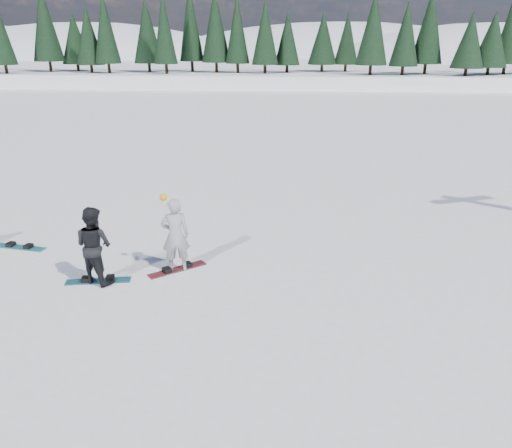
% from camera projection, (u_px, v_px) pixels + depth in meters
% --- Properties ---
extents(ground, '(420.00, 420.00, 0.00)m').
position_uv_depth(ground, '(131.00, 295.00, 11.15)').
color(ground, white).
rests_on(ground, ground).
extents(alpine_backdrop, '(412.50, 227.00, 53.20)m').
position_uv_depth(alpine_backdrop, '(255.00, 93.00, 193.71)').
color(alpine_backdrop, white).
rests_on(alpine_backdrop, ground).
extents(snowboarder_woman, '(0.77, 0.60, 2.01)m').
position_uv_depth(snowboarder_woman, '(175.00, 235.00, 12.03)').
color(snowboarder_woman, '#A4A4AA').
rests_on(snowboarder_woman, ground).
extents(snowboarder_man, '(1.10, 0.99, 1.85)m').
position_uv_depth(snowboarder_man, '(94.00, 245.00, 11.44)').
color(snowboarder_man, black).
rests_on(snowboarder_man, ground).
extents(snowboard_woman, '(1.34, 1.16, 0.03)m').
position_uv_depth(snowboard_woman, '(177.00, 269.00, 12.35)').
color(snowboard_woman, maroon).
rests_on(snowboard_woman, ground).
extents(snowboard_man, '(1.53, 0.55, 0.03)m').
position_uv_depth(snowboard_man, '(98.00, 281.00, 11.76)').
color(snowboard_man, '#166E7C').
rests_on(snowboard_man, ground).
extents(snowboard_loose_c, '(1.53, 0.53, 0.03)m').
position_uv_depth(snowboard_loose_c, '(20.00, 247.00, 13.66)').
color(snowboard_loose_c, teal).
rests_on(snowboard_loose_c, ground).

